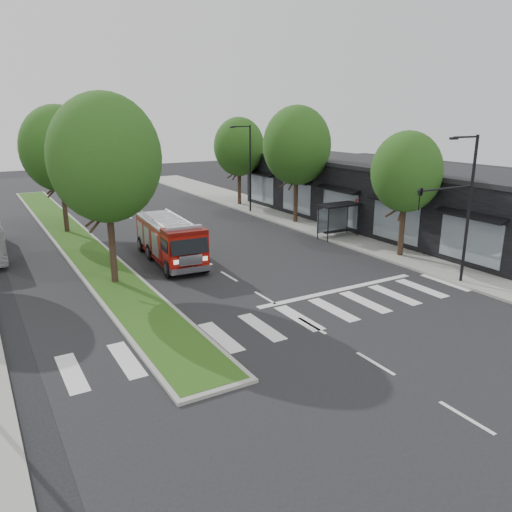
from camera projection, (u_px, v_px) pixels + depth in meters
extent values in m
plane|color=black|center=(265.00, 298.00, 25.35)|extent=(140.00, 140.00, 0.00)
cube|color=gray|center=(334.00, 230.00, 39.69)|extent=(5.00, 80.00, 0.15)
cube|color=gray|center=(72.00, 237.00, 37.38)|extent=(3.00, 50.00, 0.14)
cube|color=#204413|center=(72.00, 236.00, 37.36)|extent=(2.60, 49.50, 0.02)
cube|color=black|center=(378.00, 195.00, 41.19)|extent=(8.00, 30.00, 5.00)
cylinder|color=black|center=(328.00, 226.00, 35.90)|extent=(0.08, 0.08, 2.50)
cylinder|color=black|center=(358.00, 221.00, 37.25)|extent=(0.08, 0.08, 2.50)
cylinder|color=black|center=(318.00, 223.00, 36.89)|extent=(0.08, 0.08, 2.50)
cylinder|color=black|center=(347.00, 219.00, 38.25)|extent=(0.08, 0.08, 2.50)
cube|color=black|center=(339.00, 205.00, 36.71)|extent=(3.20, 1.60, 0.12)
cube|color=#8C99A5|center=(332.00, 220.00, 37.64)|extent=(2.80, 0.04, 1.80)
cube|color=black|center=(338.00, 231.00, 37.26)|extent=(2.40, 0.40, 0.08)
cylinder|color=black|center=(402.00, 229.00, 32.06)|extent=(0.36, 0.36, 3.74)
ellipsoid|color=#1B350E|center=(406.00, 172.00, 31.05)|extent=(4.40, 4.40, 5.06)
cylinder|color=black|center=(296.00, 198.00, 41.94)|extent=(0.36, 0.36, 4.40)
ellipsoid|color=#1B350E|center=(297.00, 145.00, 40.75)|extent=(5.60, 5.60, 6.44)
cylinder|color=black|center=(239.00, 186.00, 50.30)|extent=(0.36, 0.36, 3.96)
ellipsoid|color=#1B350E|center=(239.00, 147.00, 49.24)|extent=(5.00, 5.00, 5.75)
cylinder|color=black|center=(112.00, 243.00, 26.80)|extent=(0.36, 0.36, 4.62)
ellipsoid|color=#1B350E|center=(105.00, 158.00, 25.55)|extent=(5.80, 5.80, 6.67)
cylinder|color=black|center=(65.00, 205.00, 38.46)|extent=(0.36, 0.36, 4.40)
ellipsoid|color=#1B350E|center=(58.00, 148.00, 37.27)|extent=(5.60, 5.60, 6.44)
cylinder|color=black|center=(469.00, 212.00, 26.42)|extent=(0.16, 0.16, 8.00)
cylinder|color=black|center=(466.00, 137.00, 24.91)|extent=(1.80, 0.10, 0.10)
cube|color=black|center=(454.00, 138.00, 24.49)|extent=(0.45, 0.20, 0.12)
cylinder|color=black|center=(446.00, 188.00, 25.07)|extent=(4.00, 0.10, 0.10)
imported|color=black|center=(420.00, 199.00, 24.31)|extent=(0.18, 0.22, 1.10)
cylinder|color=black|center=(250.00, 170.00, 45.94)|extent=(0.16, 0.16, 8.00)
cylinder|color=black|center=(241.00, 126.00, 44.43)|extent=(1.80, 0.10, 0.10)
cube|color=black|center=(232.00, 127.00, 44.01)|extent=(0.45, 0.20, 0.12)
cube|color=#540804|center=(171.00, 254.00, 31.59)|extent=(2.92, 8.13, 0.24)
cube|color=maroon|center=(166.00, 236.00, 31.97)|extent=(2.79, 6.24, 1.90)
cube|color=maroon|center=(185.00, 249.00, 28.78)|extent=(2.49, 1.87, 2.00)
cube|color=#B2B2B7|center=(166.00, 221.00, 31.70)|extent=(2.79, 6.24, 0.11)
cylinder|color=#B2B2B7|center=(152.00, 219.00, 31.28)|extent=(0.49, 5.70, 0.10)
cylinder|color=#B2B2B7|center=(178.00, 216.00, 32.01)|extent=(0.49, 5.70, 0.10)
cube|color=silver|center=(192.00, 269.00, 28.08)|extent=(2.49, 0.50, 0.33)
cube|color=#8C99A5|center=(184.00, 228.00, 28.42)|extent=(2.11, 0.48, 0.17)
cylinder|color=black|center=(169.00, 269.00, 28.33)|extent=(0.40, 1.07, 1.05)
cylinder|color=black|center=(205.00, 264.00, 29.26)|extent=(0.40, 1.07, 1.05)
cylinder|color=black|center=(150.00, 252.00, 31.77)|extent=(0.40, 1.07, 1.05)
cylinder|color=black|center=(183.00, 248.00, 32.70)|extent=(0.40, 1.07, 1.05)
cylinder|color=black|center=(142.00, 244.00, 33.74)|extent=(0.40, 1.07, 1.05)
cylinder|color=black|center=(173.00, 240.00, 34.67)|extent=(0.40, 1.07, 1.05)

